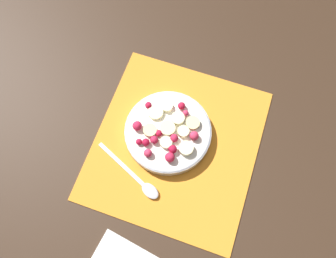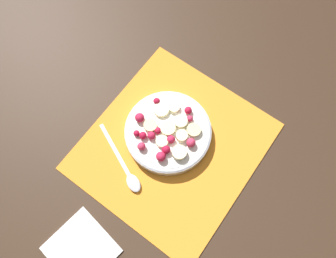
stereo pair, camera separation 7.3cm
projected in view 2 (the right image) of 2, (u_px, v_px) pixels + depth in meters
ground_plane at (173, 146)px, 0.76m from camera, size 3.00×3.00×0.00m
placemat at (173, 146)px, 0.76m from camera, size 0.40×0.37×0.01m
fruit_bowl at (168, 132)px, 0.75m from camera, size 0.20×0.20×0.05m
spoon at (127, 171)px, 0.73m from camera, size 0.09×0.17×0.01m
napkin at (81, 249)px, 0.68m from camera, size 0.14×0.15×0.01m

